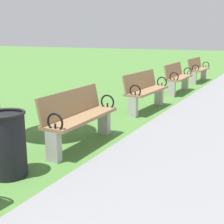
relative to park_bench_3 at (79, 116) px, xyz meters
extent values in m
cube|color=#93704C|center=(0.05, 0.00, -0.01)|extent=(0.46, 1.60, 0.05)
cube|color=#93704C|center=(-0.14, 0.00, 0.21)|extent=(0.14, 1.60, 0.40)
cube|color=#A8A59E|center=(0.06, -0.74, -0.26)|extent=(0.20, 0.12, 0.45)
cube|color=#A8A59E|center=(0.05, 0.74, -0.26)|extent=(0.20, 0.12, 0.45)
torus|color=black|center=(0.12, -0.76, 0.10)|extent=(0.27, 0.03, 0.27)
cylinder|color=black|center=(0.12, -0.76, 0.02)|extent=(0.03, 0.03, 0.12)
torus|color=black|center=(0.11, 0.76, 0.10)|extent=(0.27, 0.03, 0.27)
cylinder|color=black|center=(0.11, 0.76, 0.02)|extent=(0.03, 0.03, 0.12)
cube|color=#93704C|center=(0.05, 2.82, -0.01)|extent=(0.52, 1.62, 0.05)
cube|color=#93704C|center=(-0.14, 2.83, 0.21)|extent=(0.20, 1.60, 0.40)
cube|color=#A8A59E|center=(0.02, 2.08, -0.26)|extent=(0.21, 0.13, 0.45)
cube|color=#A8A59E|center=(0.09, 3.56, -0.26)|extent=(0.21, 0.13, 0.45)
torus|color=black|center=(0.08, 2.05, 0.10)|extent=(0.27, 0.04, 0.27)
cylinder|color=black|center=(0.08, 2.05, 0.02)|extent=(0.03, 0.03, 0.12)
torus|color=black|center=(0.15, 3.57, 0.10)|extent=(0.27, 0.04, 0.27)
cylinder|color=black|center=(0.15, 3.57, 0.02)|extent=(0.03, 0.03, 0.12)
cube|color=#93704C|center=(0.05, 5.47, -0.01)|extent=(0.45, 1.60, 0.05)
cube|color=#93704C|center=(-0.14, 5.47, 0.21)|extent=(0.13, 1.60, 0.40)
cube|color=#A8A59E|center=(0.06, 4.73, -0.26)|extent=(0.20, 0.12, 0.45)
cube|color=#A8A59E|center=(0.05, 6.21, -0.26)|extent=(0.20, 0.12, 0.45)
torus|color=black|center=(0.12, 4.71, 0.10)|extent=(0.27, 0.03, 0.27)
cylinder|color=black|center=(0.12, 4.71, 0.02)|extent=(0.03, 0.03, 0.12)
torus|color=black|center=(0.11, 6.23, 0.10)|extent=(0.27, 0.03, 0.27)
cylinder|color=black|center=(0.11, 6.23, 0.02)|extent=(0.03, 0.03, 0.12)
cube|color=#93704C|center=(0.05, 8.16, -0.01)|extent=(0.49, 1.61, 0.05)
cube|color=#93704C|center=(-0.14, 8.17, 0.21)|extent=(0.17, 1.60, 0.40)
cube|color=#A8A59E|center=(0.03, 7.42, -0.26)|extent=(0.20, 0.13, 0.45)
cube|color=#A8A59E|center=(0.08, 8.90, -0.26)|extent=(0.20, 0.13, 0.45)
torus|color=black|center=(0.09, 7.40, 0.10)|extent=(0.27, 0.04, 0.27)
cylinder|color=black|center=(0.09, 7.40, 0.02)|extent=(0.03, 0.03, 0.12)
torus|color=black|center=(0.14, 8.92, 0.10)|extent=(0.27, 0.04, 0.27)
cylinder|color=black|center=(0.14, 8.92, 0.02)|extent=(0.03, 0.03, 0.12)
cylinder|color=black|center=(-0.15, -1.37, -0.09)|extent=(0.44, 0.44, 0.80)
torus|color=black|center=(-0.15, -1.37, 0.33)|extent=(0.48, 0.48, 0.04)
cylinder|color=#AD6B23|center=(-0.81, 8.51, -0.48)|extent=(0.15, 0.15, 0.00)
cylinder|color=brown|center=(-1.59, 6.36, -0.48)|extent=(0.09, 0.09, 0.00)
cylinder|color=#AD6B23|center=(-0.10, 5.06, -0.48)|extent=(0.13, 0.13, 0.00)
camera|label=1|loc=(2.75, -4.07, 1.26)|focal=50.73mm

